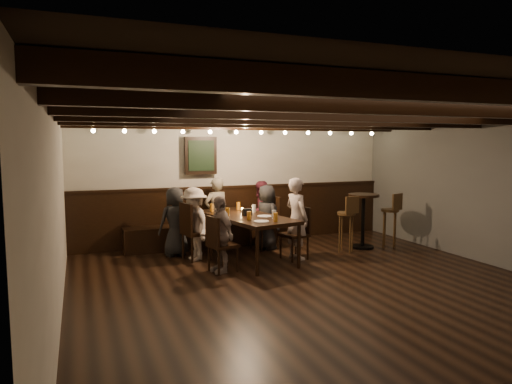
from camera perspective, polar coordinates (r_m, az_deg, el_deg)
name	(u,v)px	position (r m, az deg, el deg)	size (l,w,h in m)	color
room	(247,196)	(7.93, -1.15, -0.48)	(7.00, 7.00, 7.00)	black
dining_table	(246,219)	(7.79, -1.30, -3.38)	(1.32, 2.18, 0.76)	black
chair_left_near	(196,242)	(7.90, -7.50, -6.24)	(0.53, 0.53, 0.98)	black
chair_left_far	(222,255)	(7.13, -4.28, -7.82)	(0.47, 0.47, 0.87)	black
chair_right_near	(265,233)	(8.62, 1.18, -5.15)	(0.54, 0.54, 0.99)	black
chair_right_far	(295,243)	(7.91, 4.90, -6.39)	(0.48, 0.48, 0.89)	black
person_bench_left	(175,221)	(8.17, -10.05, -3.65)	(0.60, 0.39, 1.22)	black
person_bench_centre	(216,213)	(8.69, -4.99, -2.61)	(0.49, 0.32, 1.34)	gray
person_bench_right	(260,212)	(9.03, 0.50, -2.57)	(0.61, 0.47, 1.25)	maroon
person_left_near	(194,224)	(7.83, -7.73, -3.95)	(0.80, 0.46, 1.25)	#B9AA9D
person_left_far	(220,234)	(7.05, -4.53, -5.26)	(0.70, 0.29, 1.19)	gray
person_right_near	(267,217)	(8.58, 1.35, -3.14)	(0.59, 0.39, 1.21)	black
person_right_far	(297,218)	(7.85, 5.10, -3.31)	(0.51, 0.34, 1.40)	#A8968E
pint_a	(212,208)	(8.23, -5.56, -1.97)	(0.07, 0.07, 0.14)	#BF7219
pint_b	(238,206)	(8.44, -2.22, -1.74)	(0.07, 0.07, 0.14)	#BF7219
pint_c	(227,212)	(7.70, -3.59, -2.50)	(0.07, 0.07, 0.14)	#BF7219
pint_d	(254,208)	(8.09, -0.26, -2.07)	(0.07, 0.07, 0.14)	silver
pint_e	(249,216)	(7.27, -0.88, -2.99)	(0.07, 0.07, 0.14)	#BF7219
pint_f	(274,214)	(7.42, 2.27, -2.81)	(0.07, 0.07, 0.14)	silver
pint_g	(276,217)	(7.14, 2.46, -3.17)	(0.07, 0.07, 0.14)	#BF7219
plate_near	(261,221)	(7.11, 0.68, -3.70)	(0.24, 0.24, 0.01)	white
plate_far	(264,216)	(7.62, 1.05, -3.05)	(0.24, 0.24, 0.01)	white
condiment_caddy	(247,212)	(7.72, -1.11, -2.53)	(0.15, 0.10, 0.12)	black
candle	(242,211)	(8.09, -1.72, -2.40)	(0.05, 0.05, 0.05)	beige
high_top_table	(363,213)	(8.87, 13.25, -2.52)	(0.58, 0.58, 1.03)	black
bar_stool_left	(346,231)	(8.48, 11.21, -4.85)	(0.33, 0.35, 1.05)	#352311
bar_stool_right	(390,227)	(9.09, 16.38, -4.25)	(0.35, 0.37, 1.05)	#352311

